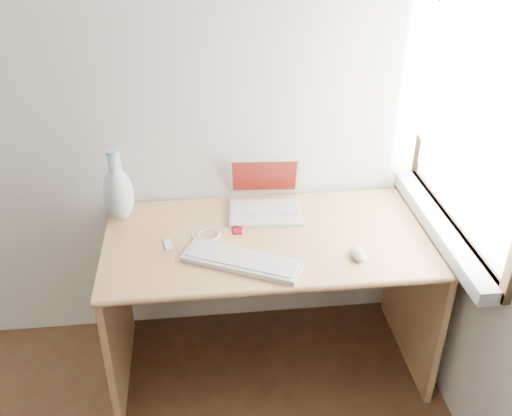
{
  "coord_description": "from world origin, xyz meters",
  "views": [
    {
      "loc": [
        0.7,
        -0.62,
        2.08
      ],
      "look_at": [
        0.92,
        1.35,
        0.9
      ],
      "focal_mm": 40.0,
      "sensor_mm": 36.0,
      "label": 1
    }
  ],
  "objects": [
    {
      "name": "laptop",
      "position": [
        0.98,
        1.6,
        0.79
      ],
      "size": [
        0.34,
        0.29,
        0.22
      ],
      "rotation": [
        0.0,
        0.0,
        -0.08
      ],
      "color": "silver",
      "rests_on": "desk"
    },
    {
      "name": "mouse",
      "position": [
        1.31,
        1.19,
        0.76
      ],
      "size": [
        0.06,
        0.1,
        0.03
      ],
      "primitive_type": "ellipsoid",
      "rotation": [
        0.0,
        0.0,
        -0.03
      ],
      "color": "silver",
      "rests_on": "desk"
    },
    {
      "name": "desk",
      "position": [
        0.98,
        1.46,
        0.53
      ],
      "size": [
        1.4,
        0.7,
        0.74
      ],
      "color": "tan",
      "rests_on": "floor"
    },
    {
      "name": "window",
      "position": [
        1.72,
        1.3,
        1.28
      ],
      "size": [
        0.11,
        0.99,
        1.1
      ],
      "color": "white",
      "rests_on": "right_wall"
    },
    {
      "name": "cable_coil",
      "position": [
        0.71,
        1.41,
        0.74
      ],
      "size": [
        0.16,
        0.16,
        0.01
      ],
      "primitive_type": "torus",
      "rotation": [
        0.0,
        0.0,
        0.33
      ],
      "color": "white",
      "rests_on": "desk"
    },
    {
      "name": "ipod",
      "position": [
        0.85,
        1.45,
        0.74
      ],
      "size": [
        0.04,
        0.09,
        0.01
      ],
      "rotation": [
        0.0,
        0.0,
        -0.05
      ],
      "color": "#B60C24",
      "rests_on": "desk"
    },
    {
      "name": "vase",
      "position": [
        0.34,
        1.59,
        0.88
      ],
      "size": [
        0.13,
        0.13,
        0.33
      ],
      "color": "white",
      "rests_on": "desk"
    },
    {
      "name": "external_keyboard",
      "position": [
        0.84,
        1.2,
        0.75
      ],
      "size": [
        0.49,
        0.34,
        0.02
      ],
      "rotation": [
        0.0,
        0.0,
        -0.45
      ],
      "color": "white",
      "rests_on": "desk"
    },
    {
      "name": "remote",
      "position": [
        0.55,
        1.36,
        0.74
      ],
      "size": [
        0.04,
        0.09,
        0.01
      ],
      "primitive_type": "cube",
      "rotation": [
        0.0,
        0.0,
        0.18
      ],
      "color": "white",
      "rests_on": "desk"
    },
    {
      "name": "back_wall",
      "position": [
        0.0,
        1.75,
        1.3
      ],
      "size": [
        3.5,
        0.04,
        2.6
      ],
      "primitive_type": "cube",
      "color": "silver",
      "rests_on": "floor"
    }
  ]
}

